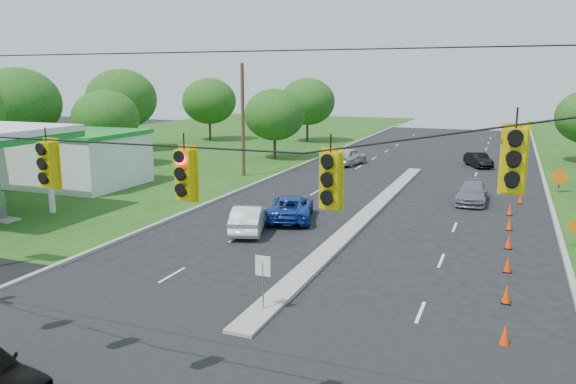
% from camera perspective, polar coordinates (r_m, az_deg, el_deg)
% --- Properties ---
extents(curb_left, '(0.25, 110.00, 0.16)m').
position_cam_1_polar(curb_left, '(44.75, -1.75, 1.39)').
color(curb_left, gray).
rests_on(curb_left, ground).
extents(curb_right, '(0.25, 110.00, 0.16)m').
position_cam_1_polar(curb_right, '(41.26, 24.95, -0.58)').
color(curb_right, gray).
rests_on(curb_right, ground).
extents(median, '(1.00, 34.00, 0.18)m').
position_cam_1_polar(median, '(33.23, 8.13, -2.33)').
color(median, gray).
rests_on(median, ground).
extents(median_sign, '(0.55, 0.06, 2.05)m').
position_cam_1_polar(median_sign, '(19.13, -2.56, -8.19)').
color(median_sign, gray).
rests_on(median_sign, ground).
extents(signal_span, '(25.60, 0.32, 9.00)m').
position_cam_1_polar(signal_span, '(12.37, -16.35, -2.77)').
color(signal_span, '#422D1C').
rests_on(signal_span, ground).
extents(utility_pole_far_left, '(0.28, 0.28, 9.00)m').
position_cam_1_polar(utility_pole_far_left, '(45.18, -4.61, 7.22)').
color(utility_pole_far_left, '#422D1C').
rests_on(utility_pole_far_left, ground).
extents(gas_station, '(18.40, 19.70, 5.20)m').
position_cam_1_polar(gas_station, '(43.97, -23.58, 3.64)').
color(gas_station, white).
rests_on(gas_station, ground).
extents(cone_1, '(0.32, 0.32, 0.70)m').
position_cam_1_polar(cone_1, '(18.53, 21.17, -13.41)').
color(cone_1, '#FF3D06').
rests_on(cone_1, ground).
extents(cone_2, '(0.32, 0.32, 0.70)m').
position_cam_1_polar(cone_2, '(21.77, 21.31, -9.63)').
color(cone_2, '#FF3D06').
rests_on(cone_2, ground).
extents(cone_3, '(0.32, 0.32, 0.70)m').
position_cam_1_polar(cone_3, '(25.08, 21.42, -6.84)').
color(cone_3, '#FF3D06').
rests_on(cone_3, ground).
extents(cone_4, '(0.32, 0.32, 0.70)m').
position_cam_1_polar(cone_4, '(28.43, 21.50, -4.70)').
color(cone_4, '#FF3D06').
rests_on(cone_4, ground).
extents(cone_5, '(0.32, 0.32, 0.70)m').
position_cam_1_polar(cone_5, '(31.82, 21.56, -3.02)').
color(cone_5, '#FF3D06').
rests_on(cone_5, ground).
extents(cone_6, '(0.32, 0.32, 0.70)m').
position_cam_1_polar(cone_6, '(35.23, 21.61, -1.66)').
color(cone_6, '#FF3D06').
rests_on(cone_6, ground).
extents(cone_7, '(0.32, 0.32, 0.70)m').
position_cam_1_polar(cone_7, '(38.66, 22.54, -0.60)').
color(cone_7, '#FF3D06').
rests_on(cone_7, ground).
extents(cone_8, '(0.32, 0.32, 0.70)m').
position_cam_1_polar(cone_8, '(42.10, 22.51, 0.34)').
color(cone_8, '#FF3D06').
rests_on(cone_8, ground).
extents(cone_9, '(0.32, 0.32, 0.70)m').
position_cam_1_polar(cone_9, '(45.55, 22.47, 1.14)').
color(cone_9, '#FF3D06').
rests_on(cone_9, ground).
extents(cone_10, '(0.32, 0.32, 0.70)m').
position_cam_1_polar(cone_10, '(49.00, 22.45, 1.82)').
color(cone_10, '#FF3D06').
rests_on(cone_10, ground).
extents(cone_11, '(0.32, 0.32, 0.70)m').
position_cam_1_polar(cone_11, '(52.46, 22.42, 2.42)').
color(cone_11, '#FF3D06').
rests_on(cone_11, ground).
extents(work_sign_2, '(1.27, 0.58, 1.37)m').
position_cam_1_polar(work_sign_2, '(43.08, 25.87, 1.30)').
color(work_sign_2, black).
rests_on(work_sign_2, ground).
extents(tree_2, '(5.88, 5.88, 6.86)m').
position_cam_1_polar(tree_2, '(52.56, -18.03, 7.13)').
color(tree_2, black).
rests_on(tree_2, ground).
extents(tree_3, '(7.56, 7.56, 8.82)m').
position_cam_1_polar(tree_3, '(64.03, -16.56, 9.04)').
color(tree_3, black).
rests_on(tree_3, ground).
extents(tree_4, '(6.72, 6.72, 7.84)m').
position_cam_1_polar(tree_4, '(71.82, -8.01, 9.13)').
color(tree_4, black).
rests_on(tree_4, ground).
extents(tree_5, '(5.88, 5.88, 6.86)m').
position_cam_1_polar(tree_5, '(54.88, -1.37, 7.86)').
color(tree_5, black).
rests_on(tree_5, ground).
extents(tree_6, '(6.72, 6.72, 7.84)m').
position_cam_1_polar(tree_6, '(69.53, 1.99, 9.16)').
color(tree_6, black).
rests_on(tree_6, ground).
extents(tree_14, '(7.56, 7.56, 8.82)m').
position_cam_1_polar(tree_14, '(56.54, -25.75, 8.09)').
color(tree_14, black).
rests_on(tree_14, ground).
extents(white_sedan, '(2.75, 4.56, 1.42)m').
position_cam_1_polar(white_sedan, '(29.27, -4.02, -2.72)').
color(white_sedan, silver).
rests_on(white_sedan, ground).
extents(blue_pickup, '(3.64, 5.49, 1.40)m').
position_cam_1_polar(blue_pickup, '(31.76, 0.31, -1.56)').
color(blue_pickup, navy).
rests_on(blue_pickup, ground).
extents(silver_car_far, '(1.86, 4.55, 1.32)m').
position_cam_1_polar(silver_car_far, '(37.83, 18.18, -0.06)').
color(silver_car_far, slate).
rests_on(silver_car_far, ground).
extents(silver_car_oncoming, '(2.63, 4.90, 1.58)m').
position_cam_1_polar(silver_car_oncoming, '(51.88, 6.21, 3.63)').
color(silver_car_oncoming, '#B3B3B3').
rests_on(silver_car_oncoming, ground).
extents(dark_car_receding, '(2.88, 4.12, 1.29)m').
position_cam_1_polar(dark_car_receding, '(53.20, 18.76, 3.12)').
color(dark_car_receding, black).
rests_on(dark_car_receding, ground).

